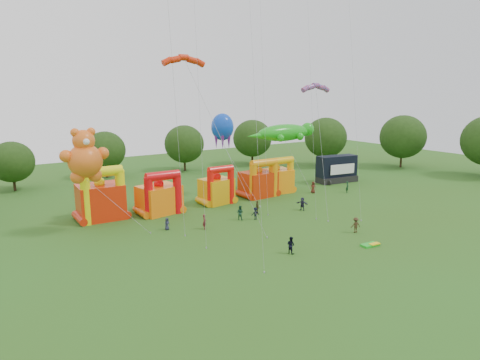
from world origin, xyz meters
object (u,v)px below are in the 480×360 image
bouncy_castle_2 (217,189)px  gecko_kite (291,148)px  octopus_kite (231,151)px  stage_trailer (337,169)px  bouncy_castle_0 (101,199)px  teddy_bear_kite (107,190)px  spectator_0 (167,224)px  spectator_4 (257,207)px

bouncy_castle_2 → gecko_kite: (14.63, 0.64, 5.00)m
octopus_kite → stage_trailer: bearing=-2.2°
bouncy_castle_0 → teddy_bear_kite: size_ratio=0.57×
bouncy_castle_0 → bouncy_castle_2: size_ratio=1.23×
stage_trailer → teddy_bear_kite: teddy_bear_kite is taller
bouncy_castle_2 → teddy_bear_kite: teddy_bear_kite is taller
teddy_bear_kite → spectator_0: bearing=-22.8°
stage_trailer → teddy_bear_kite: size_ratio=0.63×
bouncy_castle_2 → bouncy_castle_0: bearing=175.1°
stage_trailer → gecko_kite: gecko_kite is taller
bouncy_castle_0 → gecko_kite: size_ratio=0.53×
gecko_kite → octopus_kite: bearing=173.2°
bouncy_castle_2 → stage_trailer: (26.24, 1.08, 0.14)m
bouncy_castle_0 → teddy_bear_kite: bearing=-97.8°
bouncy_castle_2 → teddy_bear_kite: (-17.67, -4.83, 3.01)m
spectator_4 → spectator_0: bearing=-63.1°
teddy_bear_kite → gecko_kite: bearing=9.6°
bouncy_castle_0 → spectator_4: 20.84m
gecko_kite → stage_trailer: bearing=2.2°
octopus_kite → spectator_4: (-1.94, -9.80, -6.56)m
bouncy_castle_2 → octopus_kite: (3.69, 1.94, 5.24)m
bouncy_castle_2 → teddy_bear_kite: size_ratio=0.47×
gecko_kite → octopus_kite: 11.01m
gecko_kite → spectator_4: bearing=-146.5°
bouncy_castle_2 → spectator_4: size_ratio=3.16×
gecko_kite → octopus_kite: size_ratio=1.04×
bouncy_castle_2 → gecko_kite: bearing=2.5°
bouncy_castle_2 → spectator_4: bouncy_castle_2 is taller
teddy_bear_kite → octopus_kite: bearing=17.6°
stage_trailer → teddy_bear_kite: bearing=-172.3°
spectator_4 → bouncy_castle_2: bearing=-138.7°
bouncy_castle_0 → spectator_4: bouncy_castle_0 is taller
spectator_4 → gecko_kite: bearing=152.2°
octopus_kite → spectator_0: 19.06m
bouncy_castle_0 → stage_trailer: bearing=-0.5°
teddy_bear_kite → octopus_kite: (21.36, 6.77, 2.23)m
bouncy_castle_0 → stage_trailer: size_ratio=0.91×
octopus_kite → spectator_0: bearing=-148.3°
stage_trailer → teddy_bear_kite: 44.40m
bouncy_castle_0 → spectator_0: (5.34, -8.88, -1.98)m
stage_trailer → spectator_4: bearing=-159.9°
bouncy_castle_0 → gecko_kite: (31.44, -0.79, 4.52)m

